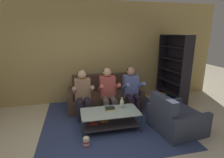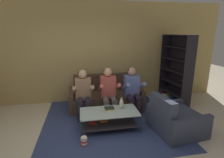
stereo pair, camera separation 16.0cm
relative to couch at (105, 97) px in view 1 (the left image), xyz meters
The scene contains 13 objects.
ground 1.96m from the couch, 105.75° to the right, with size 16.80×16.80×0.00m, color beige.
back_partition 1.41m from the couch, 131.46° to the left, with size 8.40×0.12×2.90m, color tan.
couch is the anchor object (origin of this frame).
person_seated_left 0.87m from the couch, 140.58° to the right, with size 0.50×0.58×1.16m.
person_seated_middle 0.62m from the couch, 90.00° to the right, with size 0.50×0.58×1.18m.
person_seated_right 0.88m from the couch, 39.34° to the right, with size 0.50×0.58×1.18m.
coffee_table 1.22m from the couch, 95.26° to the right, with size 1.23×0.63×0.41m.
area_rug 0.79m from the couch, 94.02° to the right, with size 3.01×3.16×0.01m.
vase 1.15m from the couch, 80.52° to the right, with size 0.09×0.09×0.25m.
book_stack 1.14m from the couch, 94.31° to the right, with size 0.21×0.15×0.05m.
bookshelf 2.11m from the couch, ahead, with size 0.47×1.09×1.98m.
armchair 2.00m from the couch, 52.22° to the right, with size 1.04×1.07×0.81m.
popcorn_tub 1.85m from the couch, 111.06° to the right, with size 0.12×0.12×0.19m.
Camera 1 is at (-0.29, -2.69, 2.04)m, focal length 28.00 mm.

